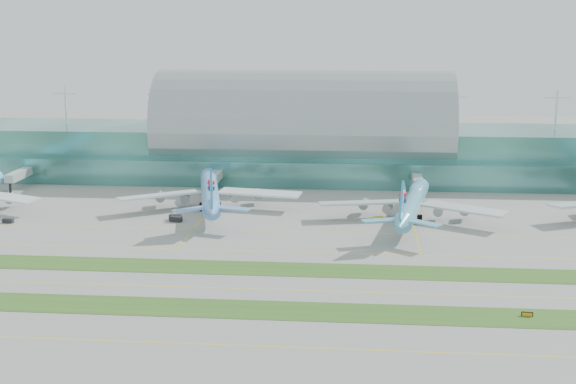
# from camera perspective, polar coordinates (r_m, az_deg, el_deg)

# --- Properties ---
(ground) EXTENTS (700.00, 700.00, 0.00)m
(ground) POSITION_cam_1_polar(r_m,az_deg,el_deg) (206.04, -1.37, -5.66)
(ground) COLOR gray
(ground) RESTS_ON ground
(terminal) EXTENTS (340.00, 69.10, 36.00)m
(terminal) POSITION_cam_1_polar(r_m,az_deg,el_deg) (328.11, 1.15, 3.59)
(terminal) COLOR #3D7A75
(terminal) RESTS_ON ground
(grass_strip_near) EXTENTS (420.00, 12.00, 0.08)m
(grass_strip_near) POSITION_cam_1_polar(r_m,az_deg,el_deg) (179.77, -2.38, -8.36)
(grass_strip_near) COLOR #2D591E
(grass_strip_near) RESTS_ON ground
(grass_strip_far) EXTENTS (420.00, 12.00, 0.08)m
(grass_strip_far) POSITION_cam_1_polar(r_m,az_deg,el_deg) (207.92, -1.30, -5.48)
(grass_strip_far) COLOR #2D591E
(grass_strip_far) RESTS_ON ground
(taxiline_a) EXTENTS (420.00, 0.35, 0.01)m
(taxiline_a) POSITION_cam_1_polar(r_m,az_deg,el_deg) (161.39, -3.31, -10.85)
(taxiline_a) COLOR yellow
(taxiline_a) RESTS_ON ground
(taxiline_b) EXTENTS (420.00, 0.35, 0.01)m
(taxiline_b) POSITION_cam_1_polar(r_m,az_deg,el_deg) (192.85, -1.84, -6.92)
(taxiline_b) COLOR yellow
(taxiline_b) RESTS_ON ground
(taxiline_c) EXTENTS (420.00, 0.35, 0.01)m
(taxiline_c) POSITION_cam_1_polar(r_m,az_deg,el_deg) (223.15, -0.85, -4.25)
(taxiline_c) COLOR yellow
(taxiline_c) RESTS_ON ground
(taxiline_d) EXTENTS (420.00, 0.35, 0.01)m
(taxiline_d) POSITION_cam_1_polar(r_m,az_deg,el_deg) (244.23, -0.31, -2.80)
(taxiline_d) COLOR yellow
(taxiline_d) RESTS_ON ground
(airliner_b) EXTENTS (61.23, 70.43, 19.52)m
(airliner_b) POSITION_cam_1_polar(r_m,az_deg,el_deg) (274.07, -5.58, 0.09)
(airliner_b) COLOR #6CA6EE
(airliner_b) RESTS_ON ground
(airliner_c) EXTENTS (59.58, 68.32, 18.86)m
(airliner_c) POSITION_cam_1_polar(r_m,az_deg,el_deg) (259.73, 8.86, -0.72)
(airliner_c) COLOR #61B4D6
(airliner_c) RESTS_ON ground
(gse_b) EXTENTS (3.51, 1.84, 1.40)m
(gse_b) POSITION_cam_1_polar(r_m,az_deg,el_deg) (269.00, -19.28, -1.94)
(gse_b) COLOR black
(gse_b) RESTS_ON ground
(gse_c) EXTENTS (3.90, 2.47, 1.68)m
(gse_c) POSITION_cam_1_polar(r_m,az_deg,el_deg) (260.47, -8.03, -1.78)
(gse_c) COLOR black
(gse_c) RESTS_ON ground
(gse_d) EXTENTS (4.01, 2.68, 1.71)m
(gse_d) POSITION_cam_1_polar(r_m,az_deg,el_deg) (257.90, -7.98, -1.92)
(gse_d) COLOR black
(gse_d) RESTS_ON ground
(gse_e) EXTENTS (3.60, 2.46, 1.36)m
(gse_e) POSITION_cam_1_polar(r_m,az_deg,el_deg) (258.20, 6.44, -1.90)
(gse_e) COLOR #D6BF0C
(gse_e) RESTS_ON ground
(gse_f) EXTENTS (3.47, 2.41, 1.35)m
(gse_f) POSITION_cam_1_polar(r_m,az_deg,el_deg) (256.04, 8.52, -2.08)
(gse_f) COLOR black
(gse_f) RESTS_ON ground
(taxiway_sign_east) EXTENTS (2.50, 0.59, 1.06)m
(taxiway_sign_east) POSITION_cam_1_polar(r_m,az_deg,el_deg) (183.14, 16.64, -8.33)
(taxiway_sign_east) COLOR black
(taxiway_sign_east) RESTS_ON ground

